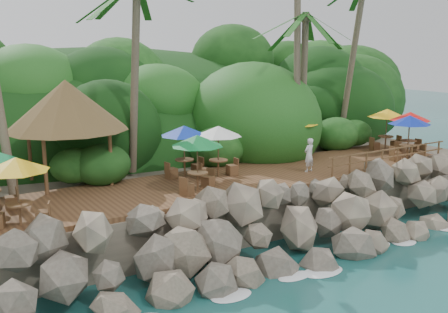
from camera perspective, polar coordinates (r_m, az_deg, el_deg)
ground at (r=20.43m, az=9.17°, el=-12.41°), size 140.00×140.00×0.00m
land_base at (r=33.17m, az=-9.20°, el=-0.90°), size 32.00×25.20×2.10m
jungle_hill at (r=40.26m, az=-13.32°, el=-0.31°), size 44.80×28.00×15.40m
seawall at (r=21.42m, az=5.74°, el=-7.81°), size 29.00×4.00×2.30m
terrace at (r=24.24m, az=-0.00°, el=-2.77°), size 26.00×5.00×0.20m
jungle_foliage at (r=32.53m, az=-8.45°, el=-3.04°), size 44.00×16.00×12.00m
foam_line at (r=20.62m, az=8.62°, el=-12.06°), size 25.20×0.80×0.06m
palapa at (r=24.12m, az=-16.65°, el=5.33°), size 5.35×5.35×4.60m
dining_clusters at (r=24.10m, az=1.21°, el=2.25°), size 25.82×5.42×2.41m
railing at (r=27.71m, az=17.45°, el=0.05°), size 8.30×0.10×1.00m
waiter at (r=25.97m, az=9.16°, el=0.17°), size 0.66×0.49×1.65m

